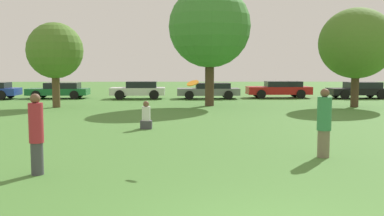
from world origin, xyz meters
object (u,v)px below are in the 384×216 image
at_px(person_catcher, 324,123).
at_px(frisbee, 193,83).
at_px(person_thrower, 36,134).
at_px(bystander_sitting, 146,117).
at_px(parked_car_green, 59,90).
at_px(parked_car_black, 359,90).
at_px(tree_1, 210,27).
at_px(parked_car_grey, 209,90).
at_px(tree_0, 55,51).
at_px(parked_car_white, 139,90).
at_px(tree_2, 356,44).
at_px(parked_car_red, 280,89).

bearing_deg(person_catcher, frisbee, -7.60).
xyz_separation_m(person_thrower, bystander_sitting, (1.72, 6.88, -0.46)).
distance_m(person_catcher, frisbee, 3.50).
bearing_deg(parked_car_green, person_catcher, 119.91).
distance_m(bystander_sitting, parked_car_black, 20.65).
height_order(person_catcher, bystander_sitting, person_catcher).
distance_m(tree_1, parked_car_green, 12.67).
bearing_deg(person_catcher, parked_car_green, -73.13).
bearing_deg(parked_car_grey, bystander_sitting, 76.95).
relative_size(person_catcher, tree_1, 0.25).
bearing_deg(tree_0, parked_car_green, 104.41).
relative_size(person_thrower, parked_car_green, 0.40).
relative_size(person_catcher, bystander_sitting, 1.69).
height_order(tree_0, parked_car_white, tree_0).
xyz_separation_m(frisbee, tree_1, (1.24, 15.00, 2.65)).
bearing_deg(tree_1, tree_0, -174.39).
height_order(person_thrower, tree_2, tree_2).
relative_size(person_catcher, parked_car_black, 0.41).
bearing_deg(parked_car_green, person_thrower, 103.39).
distance_m(tree_0, parked_car_red, 16.02).
bearing_deg(frisbee, tree_0, 117.59).
bearing_deg(parked_car_grey, parked_car_black, 179.69).
relative_size(tree_2, parked_car_green, 1.29).
bearing_deg(person_thrower, bystander_sitting, 61.71).
relative_size(tree_0, parked_car_green, 1.10).
bearing_deg(parked_car_white, frisbee, 98.24).
xyz_separation_m(frisbee, tree_2, (9.38, 14.07, 1.66)).
distance_m(frisbee, parked_car_green, 23.01).
height_order(tree_1, parked_car_grey, tree_1).
relative_size(bystander_sitting, tree_1, 0.15).
height_order(parked_car_red, parked_car_black, parked_car_red).
height_order(tree_0, tree_2, tree_2).
relative_size(bystander_sitting, tree_0, 0.22).
relative_size(tree_0, parked_car_white, 1.23).
height_order(person_thrower, parked_car_grey, person_thrower).
distance_m(parked_car_grey, parked_car_red, 5.22).
bearing_deg(parked_car_white, parked_car_black, 179.37).
xyz_separation_m(frisbee, parked_car_black, (12.32, 20.80, -1.28)).
bearing_deg(parked_car_green, frisbee, 112.30).
bearing_deg(frisbee, parked_car_black, 59.36).
relative_size(tree_0, parked_car_red, 1.02).
distance_m(person_thrower, parked_car_green, 23.12).
relative_size(person_thrower, frisbee, 5.52).
xyz_separation_m(frisbee, bystander_sitting, (-1.62, 5.57, -1.47)).
height_order(person_thrower, bystander_sitting, person_thrower).
distance_m(person_catcher, parked_car_green, 24.16).
xyz_separation_m(parked_car_white, parked_car_red, (10.14, 0.72, -0.00)).
height_order(tree_1, tree_2, tree_1).
bearing_deg(tree_1, frisbee, -94.72).
bearing_deg(bystander_sitting, parked_car_green, 115.99).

